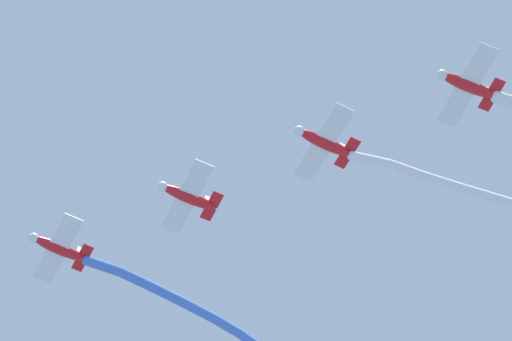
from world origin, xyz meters
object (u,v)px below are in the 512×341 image
(airplane_left_wing, at_px, (187,197))
(airplane_slot, at_px, (467,85))
(airplane_lead, at_px, (58,248))
(airplane_right_wing, at_px, (324,142))

(airplane_left_wing, xyz_separation_m, airplane_slot, (16.94, -13.73, 0.50))
(airplane_left_wing, relative_size, airplane_slot, 1.00)
(airplane_slot, bearing_deg, airplane_lead, -46.83)
(airplane_right_wing, xyz_separation_m, airplane_slot, (8.47, -6.86, 0.25))
(airplane_lead, distance_m, airplane_left_wing, 10.91)
(airplane_lead, bearing_deg, airplane_slot, 128.23)
(airplane_lead, height_order, airplane_left_wing, airplane_left_wing)
(airplane_lead, height_order, airplane_slot, airplane_slot)
(airplane_lead, relative_size, airplane_left_wing, 1.00)
(airplane_left_wing, relative_size, airplane_right_wing, 1.00)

